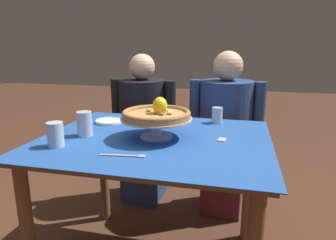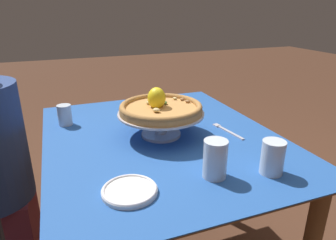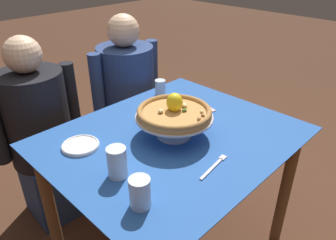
{
  "view_description": "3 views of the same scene",
  "coord_description": "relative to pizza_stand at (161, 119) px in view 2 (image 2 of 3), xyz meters",
  "views": [
    {
      "loc": [
        0.4,
        -1.39,
        1.22
      ],
      "look_at": [
        0.06,
        0.03,
        0.85
      ],
      "focal_mm": 32.14,
      "sensor_mm": 36.0,
      "label": 1
    },
    {
      "loc": [
        -1.09,
        0.38,
        1.28
      ],
      "look_at": [
        0.0,
        -0.03,
        0.83
      ],
      "focal_mm": 32.16,
      "sensor_mm": 36.0,
      "label": 2
    },
    {
      "loc": [
        -0.93,
        -0.88,
        1.55
      ],
      "look_at": [
        -0.04,
        -0.0,
        0.86
      ],
      "focal_mm": 34.44,
      "sensor_mm": 36.0,
      "label": 3
    }
  ],
  "objects": [
    {
      "name": "dining_table",
      "position": [
        -0.01,
        -0.0,
        -0.19
      ],
      "size": [
        1.13,
        0.94,
        0.76
      ],
      "color": "brown",
      "rests_on": "ground"
    },
    {
      "name": "pizza_stand",
      "position": [
        0.0,
        0.0,
        0.0
      ],
      "size": [
        0.36,
        0.36,
        0.1
      ],
      "color": "#B7B7C1",
      "rests_on": "dining_table"
    },
    {
      "name": "pizza",
      "position": [
        0.0,
        0.0,
        0.05
      ],
      "size": [
        0.34,
        0.34,
        0.1
      ],
      "color": "#BC8447",
      "rests_on": "pizza_stand"
    },
    {
      "name": "water_glass_front_left",
      "position": [
        -0.41,
        -0.24,
        -0.02
      ],
      "size": [
        0.07,
        0.07,
        0.11
      ],
      "color": "silver",
      "rests_on": "dining_table"
    },
    {
      "name": "water_glass_side_left",
      "position": [
        -0.37,
        -0.05,
        -0.02
      ],
      "size": [
        0.08,
        0.08,
        0.13
      ],
      "color": "silver",
      "rests_on": "dining_table"
    },
    {
      "name": "water_glass_back_right",
      "position": [
        0.27,
        0.37,
        -0.03
      ],
      "size": [
        0.06,
        0.06,
        0.09
      ],
      "color": "silver",
      "rests_on": "dining_table"
    },
    {
      "name": "side_plate",
      "position": [
        -0.36,
        0.22,
        -0.06
      ],
      "size": [
        0.16,
        0.16,
        0.02
      ],
      "color": "white",
      "rests_on": "dining_table"
    },
    {
      "name": "dinner_fork",
      "position": [
        -0.06,
        -0.28,
        -0.07
      ],
      "size": [
        0.19,
        0.04,
        0.01
      ],
      "color": "#B7B7C1",
      "rests_on": "dining_table"
    },
    {
      "name": "sugar_packet",
      "position": [
        0.32,
        0.04,
        -0.07
      ],
      "size": [
        0.04,
        0.06,
        0.0
      ],
      "primitive_type": "cube",
      "rotation": [
        0.0,
        0.0,
        1.39
      ],
      "color": "beige",
      "rests_on": "dining_table"
    }
  ]
}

